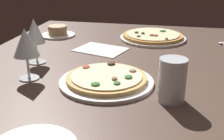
{
  "coord_description": "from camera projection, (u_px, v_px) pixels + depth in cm",
  "views": [
    {
      "loc": [
        -85.8,
        -16.55,
        39.52
      ],
      "look_at": [
        -3.46,
        0.95,
        7.0
      ],
      "focal_mm": 47.65,
      "sensor_mm": 36.0,
      "label": 1
    }
  ],
  "objects": [
    {
      "name": "wine_glass_near",
      "position": [
        26.0,
        44.0,
        0.88
      ],
      "size": [
        7.88,
        7.88,
        15.91
      ],
      "color": "silver",
      "rests_on": "dining_table"
    },
    {
      "name": "paper_menu",
      "position": [
        101.0,
        50.0,
        1.19
      ],
      "size": [
        19.52,
        22.59,
        0.3
      ],
      "primitive_type": "cube",
      "rotation": [
        0.0,
        0.0,
        -0.3
      ],
      "color": "white",
      "rests_on": "dining_table"
    },
    {
      "name": "spoon",
      "position": [
        224.0,
        44.0,
        1.26
      ],
      "size": [
        10.38,
        4.17,
        1.0
      ],
      "color": "silver",
      "rests_on": "dining_table"
    },
    {
      "name": "ramekin_on_saucer",
      "position": [
        58.0,
        32.0,
        1.4
      ],
      "size": [
        16.03,
        16.03,
        4.87
      ],
      "color": "white",
      "rests_on": "dining_table"
    },
    {
      "name": "pizza_main",
      "position": [
        107.0,
        80.0,
        0.88
      ],
      "size": [
        28.07,
        28.07,
        3.39
      ],
      "color": "white",
      "rests_on": "dining_table"
    },
    {
      "name": "dining_table",
      "position": [
        117.0,
        81.0,
        0.95
      ],
      "size": [
        150.0,
        110.0,
        4.0
      ],
      "primitive_type": "cube",
      "color": "brown",
      "rests_on": "ground"
    },
    {
      "name": "water_glass",
      "position": [
        172.0,
        82.0,
        0.76
      ],
      "size": [
        7.18,
        7.18,
        11.58
      ],
      "color": "silver",
      "rests_on": "dining_table"
    },
    {
      "name": "wine_glass_far",
      "position": [
        35.0,
        32.0,
        1.01
      ],
      "size": [
        7.05,
        7.05,
        15.74
      ],
      "color": "silver",
      "rests_on": "dining_table"
    },
    {
      "name": "pizza_side",
      "position": [
        153.0,
        37.0,
        1.34
      ],
      "size": [
        29.7,
        29.7,
        3.38
      ],
      "color": "white",
      "rests_on": "dining_table"
    }
  ]
}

